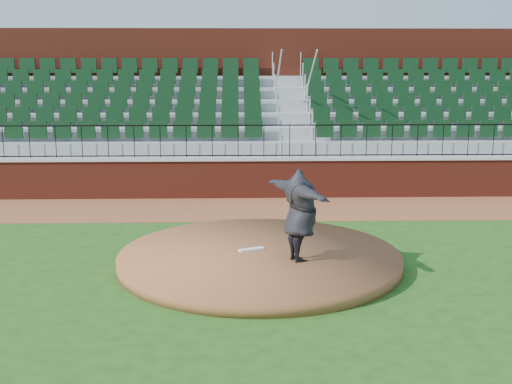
# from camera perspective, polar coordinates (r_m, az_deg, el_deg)

# --- Properties ---
(ground) EXTENTS (90.00, 90.00, 0.00)m
(ground) POSITION_cam_1_polar(r_m,az_deg,el_deg) (13.64, 0.18, -6.63)
(ground) COLOR #204C15
(ground) RESTS_ON ground
(warning_track) EXTENTS (34.00, 3.20, 0.01)m
(warning_track) POSITION_cam_1_polar(r_m,az_deg,el_deg) (18.84, -0.34, -1.48)
(warning_track) COLOR brown
(warning_track) RESTS_ON ground
(field_wall) EXTENTS (34.00, 0.35, 1.20)m
(field_wall) POSITION_cam_1_polar(r_m,az_deg,el_deg) (20.29, -0.44, 1.18)
(field_wall) COLOR maroon
(field_wall) RESTS_ON ground
(wall_cap) EXTENTS (34.00, 0.45, 0.10)m
(wall_cap) POSITION_cam_1_polar(r_m,az_deg,el_deg) (20.18, -0.45, 2.99)
(wall_cap) COLOR #B7B7B7
(wall_cap) RESTS_ON field_wall
(wall_railing) EXTENTS (34.00, 0.05, 1.00)m
(wall_railing) POSITION_cam_1_polar(r_m,az_deg,el_deg) (20.11, -0.45, 4.54)
(wall_railing) COLOR black
(wall_railing) RESTS_ON wall_cap
(seating_stands) EXTENTS (34.00, 5.10, 4.60)m
(seating_stands) POSITION_cam_1_polar(r_m,az_deg,el_deg) (22.77, -0.60, 6.63)
(seating_stands) COLOR gray
(seating_stands) RESTS_ON ground
(concourse_wall) EXTENTS (34.00, 0.50, 5.50)m
(concourse_wall) POSITION_cam_1_polar(r_m,az_deg,el_deg) (25.53, -0.72, 8.18)
(concourse_wall) COLOR maroon
(concourse_wall) RESTS_ON ground
(pitchers_mound) EXTENTS (6.02, 6.02, 0.25)m
(pitchers_mound) POSITION_cam_1_polar(r_m,az_deg,el_deg) (13.76, 0.30, -5.92)
(pitchers_mound) COLOR brown
(pitchers_mound) RESTS_ON ground
(pitching_rubber) EXTENTS (0.59, 0.36, 0.04)m
(pitching_rubber) POSITION_cam_1_polar(r_m,az_deg,el_deg) (13.89, -0.40, -5.13)
(pitching_rubber) COLOR white
(pitching_rubber) RESTS_ON pitchers_mound
(pitcher) EXTENTS (1.52, 2.40, 1.91)m
(pitcher) POSITION_cam_1_polar(r_m,az_deg,el_deg) (12.97, 3.93, -2.09)
(pitcher) COLOR black
(pitcher) RESTS_ON pitchers_mound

